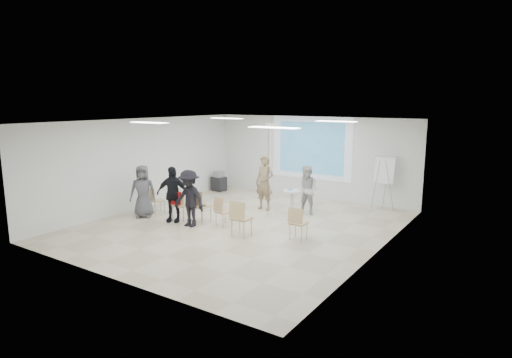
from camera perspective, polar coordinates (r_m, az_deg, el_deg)
The scene contains 30 objects.
floor at distance 12.48m, azimuth -2.04°, elevation -6.44°, with size 8.00×9.00×0.10m, color beige.
ceiling at distance 11.96m, azimuth -2.14°, elevation 7.93°, with size 8.00×9.00×0.10m, color white.
wall_back at distance 16.00m, azimuth 7.44°, elevation 2.90°, with size 8.00×0.10×3.00m, color silver.
wall_left at distance 14.82m, azimuth -14.94°, elevation 2.04°, with size 0.10×9.00×3.00m, color silver.
wall_right at distance 10.34m, azimuth 16.50°, elevation -1.54°, with size 0.10×9.00×3.00m, color silver.
projection_halo at distance 15.90m, azimuth 7.37°, elevation 4.13°, with size 3.20×0.01×2.30m, color silver.
projection_image at distance 15.89m, azimuth 7.34°, elevation 4.12°, with size 2.60×0.01×1.90m, color teal.
pedestal_table at distance 13.93m, azimuth 4.78°, elevation -2.75°, with size 0.63×0.63×0.73m.
player_left at distance 14.03m, azimuth 1.16°, elevation -0.02°, with size 0.75×0.51×2.05m, color #8E7857.
player_right at distance 13.62m, azimuth 6.88°, elevation -1.11°, with size 0.83×0.67×1.73m, color silver.
controller_left at distance 14.10m, azimuth 2.32°, elevation 1.37°, with size 0.04×0.13×0.04m, color white.
controller_right at distance 13.86m, azimuth 6.71°, elevation 0.36°, with size 0.04×0.12×0.04m, color silver.
chair_far_left at distance 13.99m, azimuth -13.27°, elevation -2.55°, with size 0.52×0.54×0.84m.
chair_left_mid at distance 13.02m, azimuth -10.23°, elevation -3.17°, with size 0.55×0.57×0.92m.
chair_left_inner at distance 12.68m, azimuth -7.51°, elevation -3.31°, with size 0.47×0.51×0.98m.
chair_center at distance 12.23m, azimuth -4.57°, elevation -4.06°, with size 0.51×0.53×0.87m.
chair_right_inner at distance 11.25m, azimuth -2.17°, elevation -4.94°, with size 0.49×0.53×1.00m.
chair_right_far at distance 11.09m, azimuth 5.53°, elevation -5.57°, with size 0.43×0.46×0.88m.
red_jacket at distance 12.90m, azimuth -10.77°, elevation -2.52°, with size 0.41×0.09×0.39m, color maroon.
laptop at distance 12.77m, azimuth -7.18°, elevation -3.45°, with size 0.36×0.26×0.03m, color black.
audience_left at distance 12.88m, azimuth -11.11°, elevation -1.47°, with size 1.11×0.67×1.91m, color black.
audience_mid at distance 12.31m, azimuth -8.92°, elevation -2.08°, with size 1.20×0.66×1.86m, color black.
audience_outer at distance 13.61m, azimuth -14.87°, elevation -1.19°, with size 0.89×0.59×1.82m, color #545459.
flipchart_easel at distance 14.61m, azimuth 16.76°, elevation 1.18°, with size 0.78×0.59×1.81m.
av_cart at distance 17.19m, azimuth -4.97°, elevation -0.37°, with size 0.57×0.48×0.79m.
ceiling_projector at distance 13.16m, azimuth 2.03°, elevation 6.58°, with size 0.30×0.25×3.00m.
fluor_panel_nw at distance 14.75m, azimuth -3.95°, elevation 8.07°, with size 1.20×0.30×0.02m, color white.
fluor_panel_ne at distance 12.73m, azimuth 10.64°, elevation 7.55°, with size 1.20×0.30×0.02m, color white.
fluor_panel_sw at distance 12.16m, azimuth -14.09°, elevation 7.30°, with size 1.20×0.30×0.02m, color white.
fluor_panel_se at distance 9.61m, azimuth 2.40°, elevation 6.86°, with size 1.20×0.30×0.02m, color white.
Camera 1 is at (6.95, -9.71, 3.56)m, focal length 30.00 mm.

